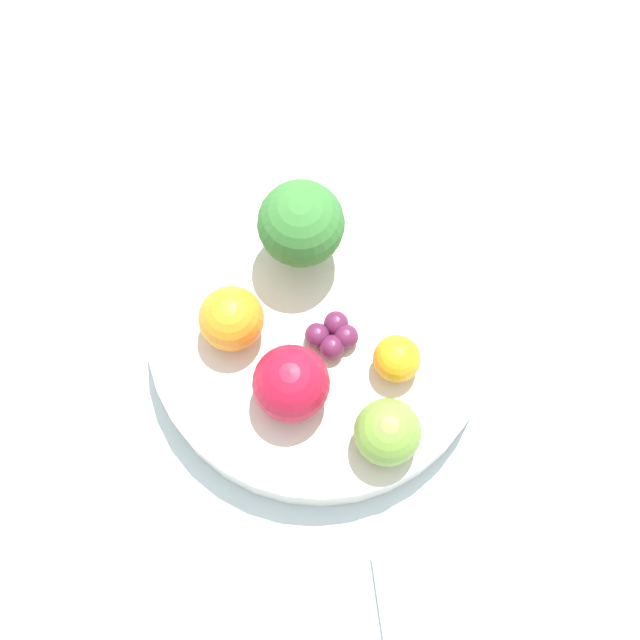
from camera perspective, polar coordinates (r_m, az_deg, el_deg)
ground_plane at (r=0.71m, az=0.00°, el=-1.83°), size 6.00×6.00×0.00m
table_surface at (r=0.70m, az=0.00°, el=-1.58°), size 1.20×1.20×0.02m
bowl at (r=0.67m, az=0.00°, el=-0.82°), size 0.25×0.25×0.04m
broccoli at (r=0.63m, az=-1.22°, el=6.15°), size 0.06×0.06×0.08m
apple_red at (r=0.61m, az=-1.86°, el=-4.07°), size 0.05×0.05×0.05m
apple_green at (r=0.61m, az=4.34°, el=-7.18°), size 0.05×0.05×0.05m
orange_front at (r=0.63m, az=4.94°, el=-2.48°), size 0.03×0.03×0.03m
orange_back at (r=0.63m, az=-5.70°, el=0.09°), size 0.05×0.05×0.05m
grape_cluster at (r=0.64m, az=0.92°, el=-1.06°), size 0.03×0.03×0.02m
spoon at (r=0.65m, az=4.48°, el=-17.77°), size 0.04×0.07×0.01m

